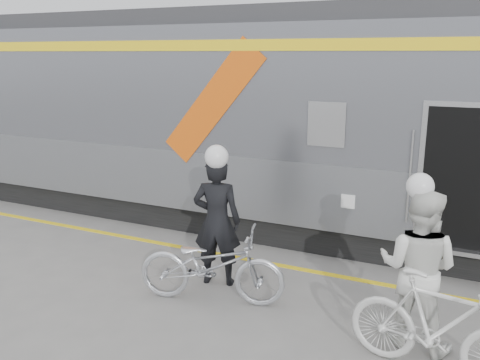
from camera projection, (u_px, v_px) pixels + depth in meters
The scene contains 9 objects.
ground at pixel (217, 329), 6.30m from camera, with size 90.00×90.00×0.00m, color slate.
train at pixel (338, 124), 9.33m from camera, with size 24.00×3.17×4.10m.
safety_strip at pixel (279, 265), 8.18m from camera, with size 24.00×0.12×0.01m, color yellow.
man at pixel (217, 221), 7.36m from camera, with size 0.70×0.46×1.92m, color black.
bicycle_left at pixel (212, 265), 6.90m from camera, with size 0.70×2.01×1.06m, color #B9BBC1.
woman at pixel (418, 269), 5.78m from camera, with size 0.92×0.71×1.89m, color white.
bicycle_right at pixel (439, 327), 5.26m from camera, with size 0.54×1.90×1.14m, color silver.
helmet_man at pixel (216, 145), 7.08m from camera, with size 0.33×0.33×0.33m, color white.
helmet_woman at pixel (426, 175), 5.51m from camera, with size 0.30×0.30×0.30m, color white.
Camera 1 is at (2.66, -5.00, 3.33)m, focal length 38.00 mm.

